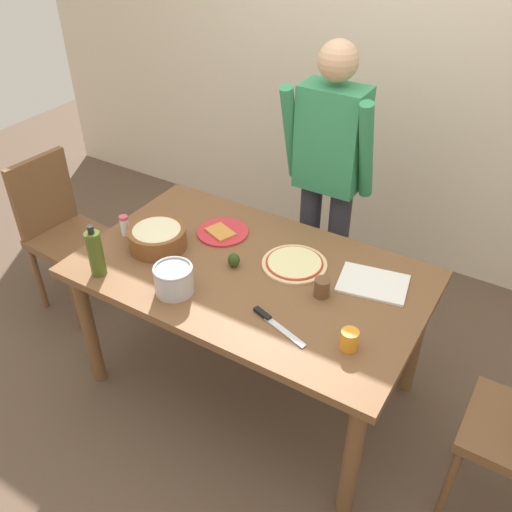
{
  "coord_description": "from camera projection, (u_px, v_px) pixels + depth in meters",
  "views": [
    {
      "loc": [
        1.07,
        -1.71,
        2.31
      ],
      "look_at": [
        0.0,
        0.05,
        0.81
      ],
      "focal_mm": 38.76,
      "sensor_mm": 36.0,
      "label": 1
    }
  ],
  "objects": [
    {
      "name": "person_cook",
      "position": [
        328.0,
        171.0,
        2.95
      ],
      "size": [
        0.49,
        0.25,
        1.62
      ],
      "color": "#2D2D38",
      "rests_on": "ground"
    },
    {
      "name": "cutting_board_white",
      "position": [
        373.0,
        283.0,
        2.45
      ],
      "size": [
        0.34,
        0.27,
        0.01
      ],
      "primitive_type": "cube",
      "rotation": [
        0.0,
        0.0,
        0.19
      ],
      "color": "white",
      "rests_on": "dining_table"
    },
    {
      "name": "steel_pot",
      "position": [
        174.0,
        279.0,
        2.38
      ],
      "size": [
        0.17,
        0.17,
        0.13
      ],
      "color": "#B7B7BC",
      "rests_on": "dining_table"
    },
    {
      "name": "ground",
      "position": [
        251.0,
        382.0,
        2.99
      ],
      "size": [
        8.0,
        8.0,
        0.0
      ],
      "primitive_type": "plane",
      "color": "brown"
    },
    {
      "name": "salt_shaker",
      "position": [
        125.0,
        225.0,
        2.75
      ],
      "size": [
        0.04,
        0.04,
        0.11
      ],
      "color": "white",
      "rests_on": "dining_table"
    },
    {
      "name": "plate_with_slice",
      "position": [
        222.0,
        232.0,
        2.78
      ],
      "size": [
        0.26,
        0.26,
        0.02
      ],
      "color": "red",
      "rests_on": "dining_table"
    },
    {
      "name": "avocado",
      "position": [
        234.0,
        260.0,
        2.54
      ],
      "size": [
        0.06,
        0.06,
        0.07
      ],
      "primitive_type": "ellipsoid",
      "color": "#2D4219",
      "rests_on": "dining_table"
    },
    {
      "name": "chair_wooden_left",
      "position": [
        61.0,
        227.0,
        3.24
      ],
      "size": [
        0.43,
        0.43,
        0.95
      ],
      "color": "brown",
      "rests_on": "ground"
    },
    {
      "name": "cup_small_brown",
      "position": [
        322.0,
        288.0,
        2.37
      ],
      "size": [
        0.07,
        0.07,
        0.08
      ],
      "primitive_type": "cylinder",
      "color": "brown",
      "rests_on": "dining_table"
    },
    {
      "name": "cup_orange",
      "position": [
        349.0,
        340.0,
        2.12
      ],
      "size": [
        0.07,
        0.07,
        0.08
      ],
      "primitive_type": "cylinder",
      "color": "orange",
      "rests_on": "dining_table"
    },
    {
      "name": "olive_oil_bottle",
      "position": [
        96.0,
        253.0,
        2.45
      ],
      "size": [
        0.07,
        0.07,
        0.26
      ],
      "color": "#47561E",
      "rests_on": "dining_table"
    },
    {
      "name": "popcorn_bowl",
      "position": [
        157.0,
        236.0,
        2.66
      ],
      "size": [
        0.28,
        0.28,
        0.11
      ],
      "color": "brown",
      "rests_on": "dining_table"
    },
    {
      "name": "wall_back",
      "position": [
        390.0,
        61.0,
        3.33
      ],
      "size": [
        5.6,
        0.1,
        2.6
      ],
      "primitive_type": "cube",
      "color": "beige",
      "rests_on": "ground"
    },
    {
      "name": "dining_table",
      "position": [
        250.0,
        286.0,
        2.59
      ],
      "size": [
        1.6,
        0.96,
        0.76
      ],
      "color": "brown",
      "rests_on": "ground"
    },
    {
      "name": "pizza_raw_on_board",
      "position": [
        294.0,
        264.0,
        2.57
      ],
      "size": [
        0.31,
        0.31,
        0.02
      ],
      "color": "beige",
      "rests_on": "dining_table"
    },
    {
      "name": "chef_knife",
      "position": [
        273.0,
        322.0,
        2.25
      ],
      "size": [
        0.28,
        0.11,
        0.02
      ],
      "color": "silver",
      "rests_on": "dining_table"
    }
  ]
}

